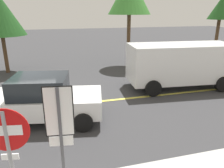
{
  "coord_description": "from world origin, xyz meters",
  "views": [
    {
      "loc": [
        1.27,
        -8.62,
        3.77
      ],
      "look_at": [
        3.39,
        -0.7,
        1.0
      ],
      "focal_mm": 35.15,
      "sensor_mm": 36.0,
      "label": 1
    }
  ],
  "objects_px": {
    "white_van": "(181,63)",
    "tree_left_verge": "(221,9)",
    "stop_sign": "(9,150)",
    "car_white_approaching": "(45,99)",
    "speed_limit_sign": "(60,125)"
  },
  "relations": [
    {
      "from": "stop_sign",
      "to": "car_white_approaching",
      "type": "distance_m",
      "value": 4.18
    },
    {
      "from": "stop_sign",
      "to": "tree_left_verge",
      "type": "relative_size",
      "value": 0.49
    },
    {
      "from": "white_van",
      "to": "tree_left_verge",
      "type": "distance_m",
      "value": 8.39
    },
    {
      "from": "car_white_approaching",
      "to": "stop_sign",
      "type": "bearing_deg",
      "value": -95.86
    },
    {
      "from": "tree_left_verge",
      "to": "white_van",
      "type": "bearing_deg",
      "value": -140.49
    },
    {
      "from": "stop_sign",
      "to": "speed_limit_sign",
      "type": "relative_size",
      "value": 0.93
    },
    {
      "from": "tree_left_verge",
      "to": "stop_sign",
      "type": "bearing_deg",
      "value": -139.71
    },
    {
      "from": "stop_sign",
      "to": "speed_limit_sign",
      "type": "xyz_separation_m",
      "value": [
        0.84,
        0.33,
        0.17
      ]
    },
    {
      "from": "speed_limit_sign",
      "to": "tree_left_verge",
      "type": "distance_m",
      "value": 16.51
    },
    {
      "from": "white_van",
      "to": "car_white_approaching",
      "type": "xyz_separation_m",
      "value": [
        -6.56,
        -1.98,
        -0.45
      ]
    },
    {
      "from": "white_van",
      "to": "car_white_approaching",
      "type": "distance_m",
      "value": 6.87
    },
    {
      "from": "stop_sign",
      "to": "car_white_approaching",
      "type": "bearing_deg",
      "value": 84.14
    },
    {
      "from": "stop_sign",
      "to": "white_van",
      "type": "xyz_separation_m",
      "value": [
        6.98,
        6.06,
        -0.33
      ]
    },
    {
      "from": "stop_sign",
      "to": "speed_limit_sign",
      "type": "distance_m",
      "value": 0.92
    },
    {
      "from": "car_white_approaching",
      "to": "tree_left_verge",
      "type": "xyz_separation_m",
      "value": [
        12.72,
        7.06,
        3.03
      ]
    }
  ]
}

